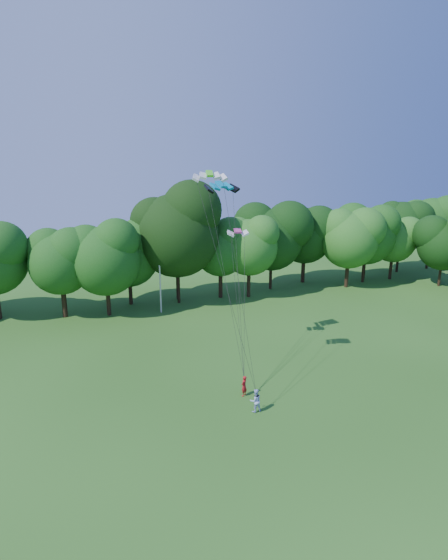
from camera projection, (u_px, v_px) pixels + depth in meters
name	position (u px, v px, depth m)	size (l,w,h in m)	color
ground	(304.00, 497.00, 22.95)	(160.00, 160.00, 0.00)	#214B14
utility_pole	(160.00, 281.00, 50.87)	(1.52, 0.19, 7.57)	beige
kite_flyer_left	(244.00, 386.00, 32.86)	(0.59, 0.38, 1.60)	#AC161C
kite_flyer_right	(256.00, 401.00, 30.71)	(0.83, 0.65, 1.72)	#ACBDEF
kite_teal	(221.00, 184.00, 36.87)	(3.00, 1.62, 0.60)	#057A9F
kite_green	(210.00, 174.00, 31.00)	(2.57, 1.59, 0.49)	#45CE1E
kite_pink	(238.00, 231.00, 38.15)	(2.04, 1.36, 0.34)	#C33689
tree_back_center	(177.00, 222.00, 52.95)	(11.31, 11.31, 16.45)	black
tree_back_east	(366.00, 237.00, 66.08)	(7.04, 7.04, 10.24)	#302213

